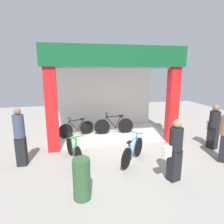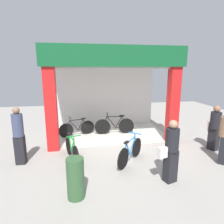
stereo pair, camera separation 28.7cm
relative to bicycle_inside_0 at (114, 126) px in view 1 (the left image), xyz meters
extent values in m
plane|color=#9E9991|center=(-0.23, -1.33, -0.39)|extent=(17.77, 17.77, 0.00)
cube|color=beige|center=(-0.23, 0.06, -0.38)|extent=(4.88, 2.78, 0.02)
cube|color=silver|center=(-0.23, 1.46, 1.07)|extent=(4.88, 0.12, 2.92)
cube|color=red|center=(-2.48, -1.33, 1.07)|extent=(0.39, 0.36, 2.92)
cube|color=red|center=(2.01, -1.33, 1.07)|extent=(0.39, 0.36, 2.92)
cube|color=#14592D|center=(-0.23, -1.48, 2.89)|extent=(5.08, 0.20, 0.72)
cube|color=silver|center=(-0.23, 0.06, 2.50)|extent=(4.88, 2.78, 0.06)
cylinder|color=black|center=(0.53, -0.02, -0.04)|extent=(0.69, 0.08, 0.69)
cylinder|color=black|center=(-0.54, 0.02, -0.04)|extent=(0.69, 0.08, 0.69)
cylinder|color=black|center=(0.28, -0.01, -0.07)|extent=(0.47, 0.06, 0.09)
cylinder|color=black|center=(0.18, -0.01, 0.16)|extent=(0.30, 0.05, 0.52)
cylinder|color=black|center=(-0.15, 0.01, 0.17)|extent=(0.42, 0.06, 0.54)
cylinder|color=black|center=(-0.02, 0.00, 0.42)|extent=(0.66, 0.07, 0.05)
cylinder|color=black|center=(0.41, -0.02, 0.18)|extent=(0.23, 0.05, 0.46)
cylinder|color=black|center=(-0.43, 0.02, 0.19)|extent=(0.21, 0.05, 0.48)
cylinder|color=black|center=(-0.34, 0.01, 0.49)|extent=(0.06, 0.04, 0.14)
cylinder|color=black|center=(-0.33, 0.01, 0.56)|extent=(0.05, 0.48, 0.03)
cube|color=black|center=(0.31, -0.01, 0.44)|extent=(0.21, 0.11, 0.05)
cylinder|color=black|center=(-1.19, 0.17, -0.08)|extent=(0.60, 0.23, 0.62)
cylinder|color=black|center=(-2.10, -0.13, -0.08)|extent=(0.60, 0.23, 0.62)
cylinder|color=black|center=(-1.41, 0.10, -0.10)|extent=(0.41, 0.16, 0.08)
cylinder|color=black|center=(-1.49, 0.07, 0.10)|extent=(0.27, 0.12, 0.46)
cylinder|color=black|center=(-1.77, -0.02, 0.11)|extent=(0.37, 0.15, 0.48)
cylinder|color=black|center=(-1.66, 0.02, 0.33)|extent=(0.57, 0.22, 0.05)
cylinder|color=black|center=(-1.29, 0.14, 0.12)|extent=(0.20, 0.10, 0.42)
cylinder|color=black|center=(-2.01, -0.10, 0.13)|extent=(0.19, 0.09, 0.43)
cylinder|color=black|center=(-1.93, -0.07, 0.40)|extent=(0.06, 0.05, 0.13)
cylinder|color=black|center=(-1.92, -0.07, 0.46)|extent=(0.16, 0.42, 0.03)
cube|color=black|center=(-1.37, 0.11, 0.35)|extent=(0.21, 0.15, 0.05)
cylinder|color=black|center=(-1.94, -1.78, -0.06)|extent=(0.21, 0.64, 0.65)
cylinder|color=black|center=(-1.67, -2.75, -0.06)|extent=(0.21, 0.64, 0.65)
cylinder|color=#198C33|center=(-1.87, -2.01, -0.09)|extent=(0.15, 0.43, 0.08)
cylinder|color=#198C33|center=(-1.85, -2.09, 0.12)|extent=(0.11, 0.28, 0.49)
cylinder|color=#198C33|center=(-1.77, -2.39, 0.13)|extent=(0.14, 0.39, 0.51)
cylinder|color=#198C33|center=(-1.80, -2.27, 0.37)|extent=(0.20, 0.61, 0.05)
cylinder|color=#198C33|center=(-1.91, -1.88, 0.15)|extent=(0.09, 0.22, 0.44)
cylinder|color=#198C33|center=(-1.70, -2.65, 0.16)|extent=(0.09, 0.20, 0.45)
cylinder|color=#198C33|center=(-1.72, -2.56, 0.44)|extent=(0.05, 0.06, 0.14)
cylinder|color=#198C33|center=(-1.72, -2.55, 0.51)|extent=(0.44, 0.15, 0.03)
cube|color=black|center=(-1.88, -1.97, 0.39)|extent=(0.15, 0.22, 0.05)
cylinder|color=black|center=(-0.33, -3.09, -0.07)|extent=(0.44, 0.50, 0.63)
cylinder|color=black|center=(0.30, -2.35, -0.07)|extent=(0.44, 0.50, 0.63)
cylinder|color=blue|center=(-0.18, -2.91, -0.10)|extent=(0.30, 0.34, 0.08)
cylinder|color=blue|center=(-0.12, -2.85, 0.11)|extent=(0.20, 0.23, 0.47)
cylinder|color=blue|center=(0.07, -2.62, 0.11)|extent=(0.28, 0.31, 0.49)
cylinder|color=blue|center=(-0.01, -2.71, 0.34)|extent=(0.42, 0.48, 0.05)
cylinder|color=blue|center=(-0.26, -3.00, 0.13)|extent=(0.16, 0.18, 0.42)
cylinder|color=blue|center=(0.24, -2.43, 0.14)|extent=(0.15, 0.16, 0.43)
cylinder|color=blue|center=(0.18, -2.49, 0.41)|extent=(0.06, 0.06, 0.13)
cylinder|color=blue|center=(0.18, -2.50, 0.47)|extent=(0.35, 0.31, 0.03)
cube|color=black|center=(-0.20, -2.94, 0.36)|extent=(0.20, 0.21, 0.05)
cube|color=black|center=(0.71, -3.91, 0.04)|extent=(0.36, 0.32, 0.84)
cylinder|color=black|center=(0.71, -3.91, 0.75)|extent=(0.42, 0.42, 0.58)
sphere|color=tan|center=(0.71, -3.91, 1.14)|extent=(0.21, 0.21, 0.21)
cube|color=white|center=(0.42, -4.00, 0.47)|extent=(0.26, 0.20, 0.26)
cube|color=black|center=(-3.33, -2.23, 0.06)|extent=(0.29, 0.25, 0.89)
cylinder|color=#3F4766|center=(-3.33, -2.23, 0.84)|extent=(0.33, 0.33, 0.68)
sphere|color=#8C664C|center=(-3.33, -2.23, 1.28)|extent=(0.20, 0.20, 0.20)
cube|color=black|center=(2.77, -3.26, 0.05)|extent=(0.41, 0.41, 0.87)
cube|color=black|center=(3.16, -2.29, 0.01)|extent=(0.34, 0.39, 0.79)
cylinder|color=black|center=(3.16, -2.29, 0.70)|extent=(0.46, 0.46, 0.59)
sphere|color=#8C664C|center=(3.16, -2.29, 1.11)|extent=(0.24, 0.24, 0.24)
cube|color=white|center=(3.05, -2.00, 0.42)|extent=(0.20, 0.25, 0.31)
cylinder|color=#335933|center=(-1.67, -4.16, 0.09)|extent=(0.39, 0.39, 0.95)
camera|label=1|loc=(-1.81, -8.05, 2.45)|focal=31.08mm
camera|label=2|loc=(-1.53, -8.11, 2.45)|focal=31.08mm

